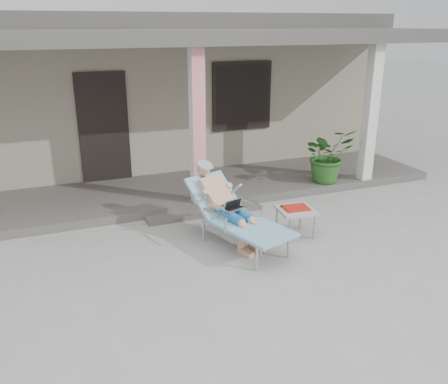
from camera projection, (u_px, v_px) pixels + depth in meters
name	position (u px, v px, depth m)	size (l,w,h in m)	color
ground	(249.00, 263.00, 6.49)	(60.00, 60.00, 0.00)	#9E9E99
house	(141.00, 85.00, 11.62)	(10.40, 5.40, 3.30)	gray
porch_deck	(185.00, 190.00, 9.10)	(10.00, 2.00, 0.15)	#605B56
porch_overhang	(181.00, 42.00, 8.14)	(10.00, 2.30, 2.85)	silver
porch_step	(205.00, 213.00, 8.10)	(2.00, 0.30, 0.07)	#605B56
lounger	(231.00, 196.00, 6.86)	(1.19, 1.91, 1.20)	#B7B7BC
side_table	(296.00, 211.00, 7.20)	(0.57, 0.57, 0.47)	#ACACA7
potted_palm	(328.00, 155.00, 9.20)	(0.96, 0.83, 1.07)	#26591E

